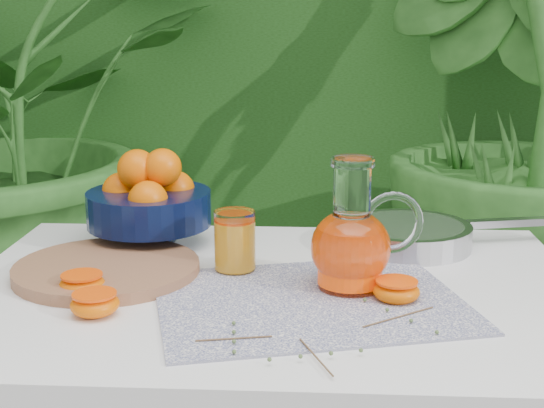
# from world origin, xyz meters

# --- Properties ---
(hedge_backdrop) EXTENTS (8.00, 1.65, 2.50)m
(hedge_backdrop) POSITION_xyz_m (0.06, 2.06, 1.19)
(hedge_backdrop) COLOR #1F4714
(hedge_backdrop) RESTS_ON ground
(potted_plant_right) EXTENTS (2.30, 2.30, 1.76)m
(potted_plant_right) POSITION_xyz_m (0.76, 1.14, 0.88)
(potted_plant_right) COLOR #27591E
(potted_plant_right) RESTS_ON ground
(white_table) EXTENTS (1.00, 0.70, 0.75)m
(white_table) POSITION_xyz_m (0.13, 0.03, 0.67)
(white_table) COLOR white
(white_table) RESTS_ON ground
(placemat) EXTENTS (0.53, 0.46, 0.00)m
(placemat) POSITION_xyz_m (0.19, -0.03, 0.75)
(placemat) COLOR #0E164F
(placemat) RESTS_ON white_table
(cutting_board) EXTENTS (0.38, 0.38, 0.02)m
(cutting_board) POSITION_xyz_m (-0.15, 0.07, 0.76)
(cutting_board) COLOR #905F41
(cutting_board) RESTS_ON white_table
(fruit_bowl) EXTENTS (0.27, 0.27, 0.18)m
(fruit_bowl) POSITION_xyz_m (-0.11, 0.26, 0.83)
(fruit_bowl) COLOR black
(fruit_bowl) RESTS_ON white_table
(juice_pitcher) EXTENTS (0.19, 0.15, 0.21)m
(juice_pitcher) POSITION_xyz_m (0.26, 0.03, 0.83)
(juice_pitcher) COLOR white
(juice_pitcher) RESTS_ON white_table
(juice_tumbler) EXTENTS (0.08, 0.08, 0.10)m
(juice_tumbler) POSITION_xyz_m (0.06, 0.10, 0.80)
(juice_tumbler) COLOR white
(juice_tumbler) RESTS_ON white_table
(saute_pan) EXTENTS (0.44, 0.28, 0.04)m
(saute_pan) POSITION_xyz_m (0.37, 0.26, 0.77)
(saute_pan) COLOR #B1B0B5
(saute_pan) RESTS_ON white_table
(orange_halves) EXTENTS (0.57, 0.17, 0.03)m
(orange_halves) POSITION_xyz_m (0.01, -0.05, 0.77)
(orange_halves) COLOR #F26802
(orange_halves) RESTS_ON white_table
(thyme_sprigs) EXTENTS (0.33, 0.25, 0.01)m
(thyme_sprigs) POSITION_xyz_m (0.21, -0.17, 0.76)
(thyme_sprigs) COLOR brown
(thyme_sprigs) RESTS_ON white_table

